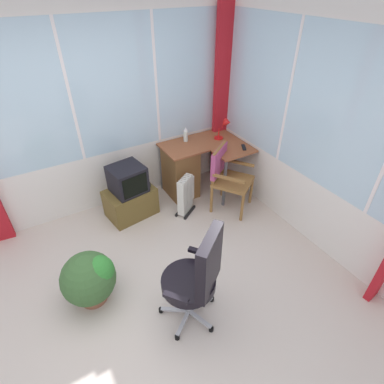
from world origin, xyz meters
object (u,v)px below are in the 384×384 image
at_px(space_heater, 186,194).
at_px(desk_lamp, 226,126).
at_px(desk, 183,169).
at_px(potted_plant, 90,278).
at_px(tv_remote, 244,147).
at_px(spray_bottle, 186,135).
at_px(wooden_armchair, 225,171).
at_px(office_chair, 198,275).
at_px(tv_on_stand, 130,194).

bearing_deg(space_heater, desk_lamp, 22.17).
relative_size(desk, potted_plant, 1.93).
relative_size(desk, tv_remote, 7.57).
bearing_deg(spray_bottle, wooden_armchair, -73.89).
height_order(desk_lamp, tv_remote, desk_lamp).
bearing_deg(tv_remote, office_chair, -109.85).
bearing_deg(desk_lamp, potted_plant, -154.67).
xyz_separation_m(space_heater, potted_plant, (-1.53, -0.78, 0.03)).
bearing_deg(wooden_armchair, desk_lamp, 56.17).
distance_m(desk, office_chair, 2.13).
relative_size(desk, tv_on_stand, 1.49).
xyz_separation_m(desk, potted_plant, (-1.72, -1.20, -0.09)).
bearing_deg(desk_lamp, tv_remote, -81.32).
relative_size(tv_remote, space_heater, 0.26).
height_order(desk, desk_lamp, desk_lamp).
distance_m(tv_remote, space_heater, 1.04).
bearing_deg(office_chair, desk, 64.53).
distance_m(office_chair, space_heater, 1.69).
relative_size(spray_bottle, office_chair, 0.19).
distance_m(tv_remote, office_chair, 2.20).
bearing_deg(wooden_armchair, tv_on_stand, 158.61).
height_order(desk_lamp, office_chair, office_chair).
distance_m(desk, tv_on_stand, 0.89).
xyz_separation_m(desk_lamp, office_chair, (-1.58, -1.84, -0.35)).
bearing_deg(tv_on_stand, desk_lamp, 0.77).
bearing_deg(desk_lamp, desk, 173.54).
bearing_deg(wooden_armchair, tv_remote, 16.80).
xyz_separation_m(spray_bottle, tv_on_stand, (-1.01, -0.24, -0.54)).
distance_m(desk_lamp, wooden_armchair, 0.72).
xyz_separation_m(desk, office_chair, (-0.91, -1.92, 0.21)).
bearing_deg(space_heater, desk, 65.44).
bearing_deg(desk, office_chair, -115.47).
bearing_deg(tv_on_stand, potted_plant, -127.14).
height_order(spray_bottle, potted_plant, spray_bottle).
bearing_deg(potted_plant, wooden_armchair, 17.14).
height_order(tv_remote, potted_plant, tv_remote).
height_order(office_chair, potted_plant, office_chair).
xyz_separation_m(wooden_armchair, space_heater, (-0.53, 0.15, -0.29)).
height_order(desk_lamp, wooden_armchair, desk_lamp).
distance_m(spray_bottle, tv_on_stand, 1.17).
height_order(desk_lamp, space_heater, desk_lamp).
height_order(wooden_armchair, office_chair, office_chair).
relative_size(desk_lamp, office_chair, 0.28).
height_order(office_chair, space_heater, office_chair).
height_order(desk, tv_remote, tv_remote).
xyz_separation_m(desk_lamp, tv_on_stand, (-1.55, -0.02, -0.64)).
distance_m(desk_lamp, space_heater, 1.15).
height_order(desk, office_chair, office_chair).
height_order(desk, potted_plant, desk).
bearing_deg(wooden_armchair, office_chair, -132.78).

